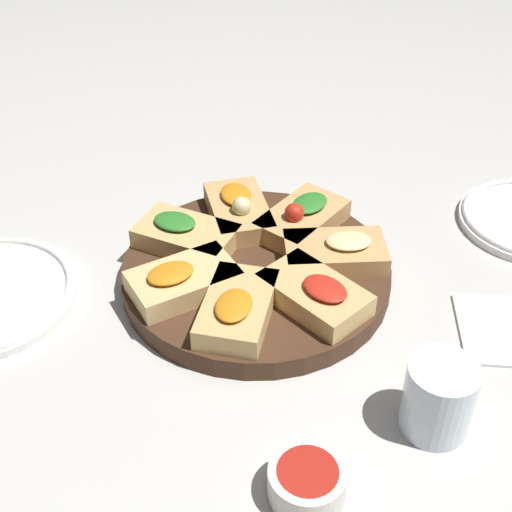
{
  "coord_description": "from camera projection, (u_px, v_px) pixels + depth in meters",
  "views": [
    {
      "loc": [
        -0.08,
        -0.64,
        0.54
      ],
      "look_at": [
        0.0,
        0.0,
        0.04
      ],
      "focal_mm": 50.0,
      "sensor_mm": 36.0,
      "label": 1
    }
  ],
  "objects": [
    {
      "name": "focaccia_slice_4",
      "position": [
        183.0,
        281.0,
        0.78
      ],
      "size": [
        0.13,
        0.11,
        0.03
      ],
      "color": "#DBB775",
      "rests_on": "serving_board"
    },
    {
      "name": "focaccia_slice_5",
      "position": [
        237.0,
        308.0,
        0.74
      ],
      "size": [
        0.1,
        0.13,
        0.03
      ],
      "color": "tan",
      "rests_on": "serving_board"
    },
    {
      "name": "focaccia_slice_1",
      "position": [
        302.0,
        218.0,
        0.87
      ],
      "size": [
        0.13,
        0.13,
        0.04
      ],
      "color": "tan",
      "rests_on": "serving_board"
    },
    {
      "name": "ground_plane",
      "position": [
        256.0,
        282.0,
        0.84
      ],
      "size": [
        3.0,
        3.0,
        0.0
      ],
      "primitive_type": "plane",
      "color": "beige"
    },
    {
      "name": "focaccia_slice_2",
      "position": [
        239.0,
        210.0,
        0.88
      ],
      "size": [
        0.08,
        0.12,
        0.04
      ],
      "color": "tan",
      "rests_on": "serving_board"
    },
    {
      "name": "serving_board",
      "position": [
        256.0,
        273.0,
        0.83
      ],
      "size": [
        0.31,
        0.31,
        0.03
      ],
      "primitive_type": "cylinder",
      "color": "#422819",
      "rests_on": "ground_plane"
    },
    {
      "name": "water_glass",
      "position": [
        438.0,
        398.0,
        0.65
      ],
      "size": [
        0.07,
        0.07,
        0.08
      ],
      "primitive_type": "cylinder",
      "color": "silver",
      "rests_on": "ground_plane"
    },
    {
      "name": "focaccia_slice_3",
      "position": [
        185.0,
        235.0,
        0.85
      ],
      "size": [
        0.13,
        0.12,
        0.03
      ],
      "color": "tan",
      "rests_on": "serving_board"
    },
    {
      "name": "focaccia_slice_0",
      "position": [
        336.0,
        252.0,
        0.82
      ],
      "size": [
        0.12,
        0.07,
        0.03
      ],
      "color": "tan",
      "rests_on": "serving_board"
    },
    {
      "name": "focaccia_slice_6",
      "position": [
        315.0,
        294.0,
        0.76
      ],
      "size": [
        0.12,
        0.13,
        0.03
      ],
      "color": "tan",
      "rests_on": "serving_board"
    },
    {
      "name": "dipping_bowl",
      "position": [
        307.0,
        482.0,
        0.6
      ],
      "size": [
        0.07,
        0.07,
        0.03
      ],
      "color": "silver",
      "rests_on": "ground_plane"
    }
  ]
}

